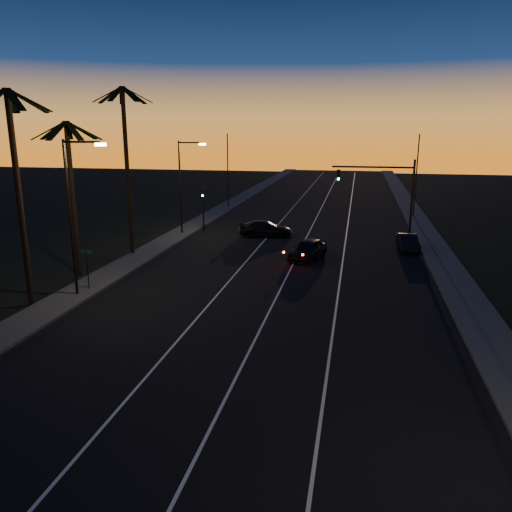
% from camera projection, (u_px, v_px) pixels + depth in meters
% --- Properties ---
extents(road, '(20.00, 170.00, 0.01)m').
position_uv_depth(road, '(287.00, 262.00, 36.63)').
color(road, black).
rests_on(road, ground).
extents(sidewalk_left, '(2.40, 170.00, 0.16)m').
position_uv_depth(sidewalk_left, '(145.00, 254.00, 38.79)').
color(sidewalk_left, '#353533').
rests_on(sidewalk_left, ground).
extents(sidewalk_right, '(2.40, 170.00, 0.16)m').
position_uv_depth(sidewalk_right, '(448.00, 270.00, 34.44)').
color(sidewalk_right, '#353533').
rests_on(sidewalk_right, ground).
extents(lane_stripe_left, '(0.12, 160.00, 0.01)m').
position_uv_depth(lane_stripe_left, '(247.00, 260.00, 37.21)').
color(lane_stripe_left, silver).
rests_on(lane_stripe_left, road).
extents(lane_stripe_mid, '(0.12, 160.00, 0.01)m').
position_uv_depth(lane_stripe_mid, '(294.00, 263.00, 36.53)').
color(lane_stripe_mid, silver).
rests_on(lane_stripe_mid, road).
extents(lane_stripe_right, '(0.12, 160.00, 0.01)m').
position_uv_depth(lane_stripe_right, '(342.00, 265.00, 35.86)').
color(lane_stripe_right, silver).
rests_on(lane_stripe_right, road).
extents(palm_near, '(4.25, 4.16, 11.53)m').
position_uv_depth(palm_near, '(17.00, 178.00, 25.94)').
color(palm_near, black).
rests_on(palm_near, ground).
extents(palm_mid, '(4.25, 4.16, 10.03)m').
position_uv_depth(palm_mid, '(71.00, 182.00, 31.96)').
color(palm_mid, black).
rests_on(palm_mid, ground).
extents(palm_far, '(4.25, 4.16, 12.53)m').
position_uv_depth(palm_far, '(126.00, 155.00, 37.12)').
color(palm_far, black).
rests_on(palm_far, ground).
extents(streetlight_left_near, '(2.55, 0.26, 9.00)m').
position_uv_depth(streetlight_left_near, '(74.00, 206.00, 27.90)').
color(streetlight_left_near, black).
rests_on(streetlight_left_near, ground).
extents(streetlight_left_far, '(2.55, 0.26, 8.50)m').
position_uv_depth(streetlight_left_far, '(183.00, 180.00, 45.05)').
color(streetlight_left_far, black).
rests_on(streetlight_left_far, ground).
extents(street_sign, '(0.70, 0.06, 2.60)m').
position_uv_depth(street_sign, '(87.00, 265.00, 29.78)').
color(street_sign, black).
rests_on(street_sign, ground).
extents(signal_mast, '(7.10, 0.41, 7.00)m').
position_uv_depth(signal_mast, '(385.00, 185.00, 43.55)').
color(signal_mast, black).
rests_on(signal_mast, ground).
extents(signal_post, '(0.28, 0.37, 4.20)m').
position_uv_depth(signal_post, '(203.00, 201.00, 47.24)').
color(signal_post, black).
rests_on(signal_post, ground).
extents(far_pole_left, '(0.14, 0.14, 9.00)m').
position_uv_depth(far_pole_left, '(228.00, 171.00, 61.39)').
color(far_pole_left, black).
rests_on(far_pole_left, ground).
extents(far_pole_right, '(0.14, 0.14, 9.00)m').
position_uv_depth(far_pole_right, '(416.00, 176.00, 54.27)').
color(far_pole_right, black).
rests_on(far_pole_right, ground).
extents(lead_car, '(3.11, 5.14, 1.49)m').
position_uv_depth(lead_car, '(308.00, 249.00, 37.45)').
color(lead_car, black).
rests_on(lead_car, road).
extents(right_car, '(1.70, 4.02, 1.29)m').
position_uv_depth(right_car, '(408.00, 243.00, 40.08)').
color(right_car, black).
rests_on(right_car, road).
extents(cross_car, '(5.06, 2.57, 1.41)m').
position_uv_depth(cross_car, '(266.00, 229.00, 45.34)').
color(cross_car, black).
rests_on(cross_car, road).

